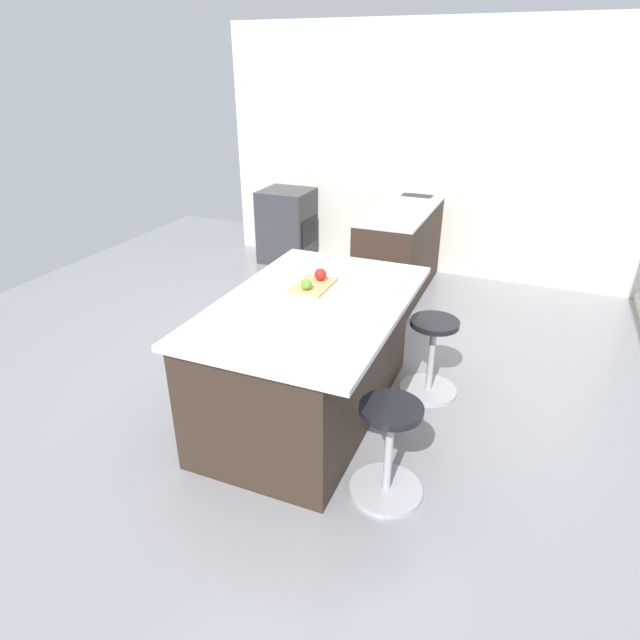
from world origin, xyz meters
The scene contains 10 objects.
ground_plane centered at (0.00, 0.00, 0.00)m, with size 8.19×8.19×0.00m, color gray.
interior_partition_left centered at (-3.15, 0.00, 1.37)m, with size 0.12×4.87×2.74m.
sink_cabinet centered at (-2.80, -0.05, 0.47)m, with size 2.44×0.60×1.20m.
oven_range centered at (-2.80, -1.62, 0.45)m, with size 0.60×0.61×0.89m.
kitchen_island centered at (0.13, -0.06, 0.45)m, with size 1.85×1.18×0.89m.
stool_by_window centered at (-0.45, 0.71, 0.29)m, with size 0.44×0.44×0.62m.
stool_middle centered at (0.71, 0.71, 0.29)m, with size 0.44×0.44×0.62m.
cutting_board centered at (-0.09, -0.11, 0.90)m, with size 0.36×0.24×0.02m, color tan.
apple_red centered at (-0.18, -0.09, 0.96)m, with size 0.09×0.09×0.09m, color red.
apple_green centered at (0.01, -0.11, 0.95)m, with size 0.08×0.08×0.08m, color #609E2D.
Camera 1 is at (3.11, 1.28, 2.34)m, focal length 30.04 mm.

